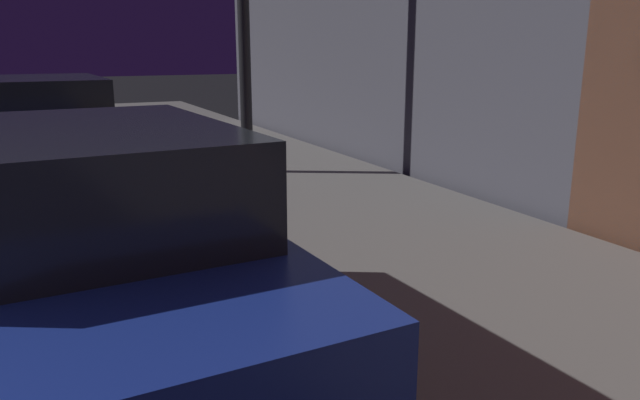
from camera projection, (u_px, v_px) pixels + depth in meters
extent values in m
cube|color=navy|center=(85.00, 269.00, 3.57)|extent=(1.93, 4.16, 0.64)
cube|color=#1E2328|center=(79.00, 178.00, 3.30)|extent=(1.63, 2.10, 0.56)
cylinder|color=black|center=(177.00, 231.00, 5.12)|extent=(0.25, 0.67, 0.66)
cylinder|color=black|center=(319.00, 365.00, 2.96)|extent=(0.25, 0.67, 0.66)
cube|color=black|center=(44.00, 137.00, 8.85)|extent=(1.97, 4.48, 0.64)
cube|color=#1E2328|center=(41.00, 97.00, 8.53)|extent=(1.68, 2.43, 0.56)
cylinder|color=black|center=(97.00, 137.00, 10.50)|extent=(0.24, 0.67, 0.66)
cylinder|color=black|center=(128.00, 163.00, 8.15)|extent=(0.24, 0.67, 0.66)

